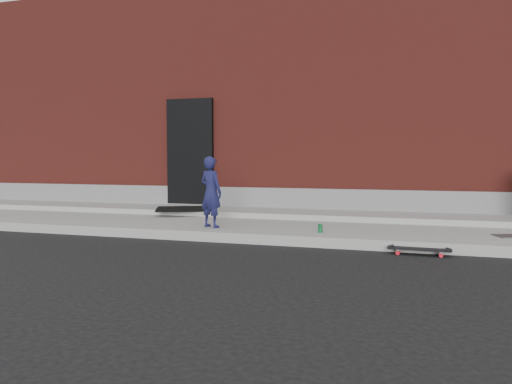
% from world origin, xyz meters
% --- Properties ---
extents(ground, '(80.00, 80.00, 0.00)m').
position_xyz_m(ground, '(0.00, 0.00, 0.00)').
color(ground, black).
rests_on(ground, ground).
extents(sidewalk, '(20.00, 3.00, 0.15)m').
position_xyz_m(sidewalk, '(0.00, 1.50, 0.07)').
color(sidewalk, gray).
rests_on(sidewalk, ground).
extents(apron, '(20.00, 1.20, 0.10)m').
position_xyz_m(apron, '(0.00, 2.40, 0.20)').
color(apron, gray).
rests_on(apron, sidewalk).
extents(building, '(20.00, 8.10, 5.00)m').
position_xyz_m(building, '(-0.00, 6.99, 2.50)').
color(building, maroon).
rests_on(building, ground).
extents(child, '(0.49, 0.41, 1.14)m').
position_xyz_m(child, '(-1.12, 0.50, 0.72)').
color(child, '#171840').
rests_on(child, sidewalk).
extents(skateboard, '(0.78, 0.23, 0.09)m').
position_xyz_m(skateboard, '(2.06, -0.12, 0.07)').
color(skateboard, red).
rests_on(skateboard, ground).
extents(soda_can, '(0.08, 0.08, 0.13)m').
position_xyz_m(soda_can, '(0.66, 0.45, 0.21)').
color(soda_can, '#198041').
rests_on(soda_can, sidewalk).
extents(doormat, '(1.34, 1.23, 0.03)m').
position_xyz_m(doormat, '(-2.30, 2.00, 0.27)').
color(doormat, black).
rests_on(doormat, apron).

